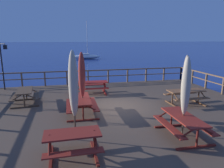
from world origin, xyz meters
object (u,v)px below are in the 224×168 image
at_px(picnic_table_front_right, 25,94).
at_px(patio_umbrella_tall_mid_right, 186,73).
at_px(picnic_table_mid_centre, 90,85).
at_px(picnic_table_mid_right, 73,140).
at_px(picnic_table_back_right, 186,94).
at_px(patio_umbrella_short_front, 73,85).
at_px(picnic_table_mid_left, 82,102).
at_px(patio_umbrella_short_back, 82,75).
at_px(picnic_table_front_left, 183,121).
at_px(lamp_post_hooked, 3,59).
at_px(sailboat_distant, 86,56).
at_px(patio_umbrella_tall_front, 186,87).

height_order(picnic_table_front_right, patio_umbrella_tall_mid_right, patio_umbrella_tall_mid_right).
bearing_deg(patio_umbrella_tall_mid_right, picnic_table_mid_centre, 144.78).
xyz_separation_m(picnic_table_mid_right, picnic_table_mid_centre, (1.40, 7.13, 0.02)).
xyz_separation_m(picnic_table_back_right, patio_umbrella_short_front, (-5.99, -2.78, 1.41)).
distance_m(picnic_table_mid_left, picnic_table_mid_centre, 3.67).
bearing_deg(patio_umbrella_short_back, picnic_table_front_left, -43.42).
bearing_deg(picnic_table_front_left, patio_umbrella_short_back, 136.58).
distance_m(picnic_table_front_right, picnic_table_front_left, 8.18).
xyz_separation_m(picnic_table_front_right, lamp_post_hooked, (-1.82, 3.49, 1.56)).
relative_size(patio_umbrella_short_back, patio_umbrella_short_front, 0.93).
relative_size(picnic_table_back_right, picnic_table_mid_left, 0.90).
bearing_deg(picnic_table_mid_centre, lamp_post_hooked, 158.50).
height_order(picnic_table_mid_left, lamp_post_hooked, lamp_post_hooked).
height_order(picnic_table_mid_left, patio_umbrella_tall_mid_right, patio_umbrella_tall_mid_right).
height_order(picnic_table_mid_centre, sailboat_distant, sailboat_distant).
xyz_separation_m(picnic_table_front_right, patio_umbrella_tall_front, (6.23, -5.28, 1.26)).
height_order(patio_umbrella_short_front, sailboat_distant, sailboat_distant).
relative_size(patio_umbrella_short_front, patio_umbrella_tall_front, 1.08).
distance_m(picnic_table_mid_left, picnic_table_front_right, 3.63).
distance_m(picnic_table_mid_left, patio_umbrella_short_back, 1.27).
height_order(picnic_table_mid_left, patio_umbrella_short_back, patio_umbrella_short_back).
bearing_deg(picnic_table_front_right, lamp_post_hooked, 117.54).
bearing_deg(picnic_table_front_right, patio_umbrella_short_front, -63.09).
bearing_deg(lamp_post_hooked, picnic_table_front_right, -62.46).
relative_size(picnic_table_front_left, patio_umbrella_short_front, 0.68).
xyz_separation_m(patio_umbrella_short_back, patio_umbrella_short_front, (-0.48, -2.54, 0.14)).
height_order(patio_umbrella_tall_mid_right, lamp_post_hooked, lamp_post_hooked).
height_order(picnic_table_mid_centre, patio_umbrella_short_back, patio_umbrella_short_back).
distance_m(picnic_table_mid_left, patio_umbrella_tall_front, 4.71).
bearing_deg(picnic_table_back_right, picnic_table_mid_centre, 144.88).
relative_size(picnic_table_mid_centre, patio_umbrella_short_back, 0.77).
distance_m(picnic_table_front_left, lamp_post_hooked, 12.03).
bearing_deg(picnic_table_mid_centre, patio_umbrella_tall_front, -69.01).
relative_size(picnic_table_mid_centre, patio_umbrella_tall_mid_right, 0.84).
bearing_deg(picnic_table_mid_centre, picnic_table_front_right, -160.37).
bearing_deg(picnic_table_front_left, sailboat_distant, 89.55).
bearing_deg(picnic_table_front_right, picnic_table_mid_left, -38.29).
height_order(picnic_table_back_right, picnic_table_front_left, same).
relative_size(patio_umbrella_tall_mid_right, lamp_post_hooked, 0.82).
distance_m(picnic_table_front_right, patio_umbrella_short_back, 3.88).
relative_size(lamp_post_hooked, sailboat_distant, 0.41).
distance_m(picnic_table_mid_centre, patio_umbrella_short_front, 6.38).
height_order(picnic_table_mid_right, patio_umbrella_short_front, patio_umbrella_short_front).
relative_size(picnic_table_front_left, patio_umbrella_short_back, 0.73).
height_order(picnic_table_mid_left, picnic_table_front_right, same).
height_order(picnic_table_front_right, picnic_table_mid_centre, same).
bearing_deg(patio_umbrella_short_back, picnic_table_mid_left, -162.33).
bearing_deg(picnic_table_back_right, picnic_table_mid_left, -177.40).
height_order(patio_umbrella_short_front, patio_umbrella_tall_front, patio_umbrella_short_front).
height_order(picnic_table_mid_left, patio_umbrella_tall_front, patio_umbrella_tall_front).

